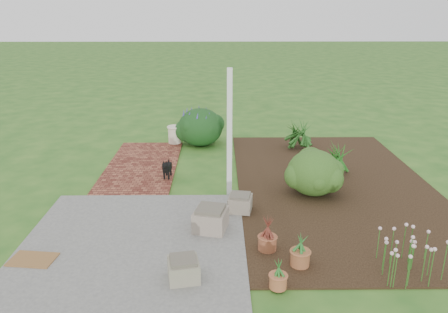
{
  "coord_description": "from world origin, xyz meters",
  "views": [
    {
      "loc": [
        0.11,
        -7.86,
        3.55
      ],
      "look_at": [
        0.2,
        0.4,
        0.7
      ],
      "focal_mm": 35.0,
      "sensor_mm": 36.0,
      "label": 1
    }
  ],
  "objects_px": {
    "black_dog": "(167,167)",
    "evergreen_shrub": "(314,171)",
    "cream_ceramic_urn": "(175,135)",
    "stone_trough_near": "(184,270)"
  },
  "relations": [
    {
      "from": "cream_ceramic_urn",
      "to": "evergreen_shrub",
      "type": "height_order",
      "value": "evergreen_shrub"
    },
    {
      "from": "evergreen_shrub",
      "to": "cream_ceramic_urn",
      "type": "bearing_deg",
      "value": 132.44
    },
    {
      "from": "black_dog",
      "to": "evergreen_shrub",
      "type": "xyz_separation_m",
      "value": [
        2.99,
        -0.79,
        0.2
      ]
    },
    {
      "from": "stone_trough_near",
      "to": "cream_ceramic_urn",
      "type": "bearing_deg",
      "value": 96.56
    },
    {
      "from": "cream_ceramic_urn",
      "to": "evergreen_shrub",
      "type": "bearing_deg",
      "value": -47.56
    },
    {
      "from": "black_dog",
      "to": "evergreen_shrub",
      "type": "bearing_deg",
      "value": -8.91
    },
    {
      "from": "stone_trough_near",
      "to": "black_dog",
      "type": "bearing_deg",
      "value": 99.81
    },
    {
      "from": "stone_trough_near",
      "to": "evergreen_shrub",
      "type": "relative_size",
      "value": 0.39
    },
    {
      "from": "stone_trough_near",
      "to": "cream_ceramic_urn",
      "type": "height_order",
      "value": "cream_ceramic_urn"
    },
    {
      "from": "stone_trough_near",
      "to": "black_dog",
      "type": "relative_size",
      "value": 0.87
    }
  ]
}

